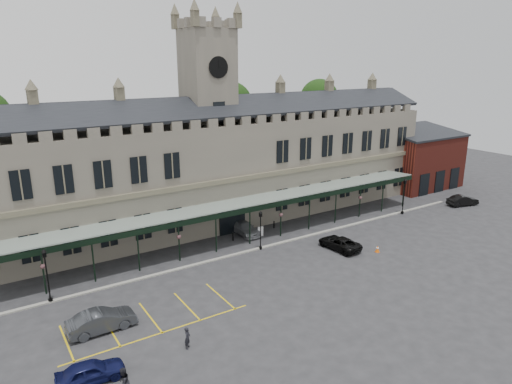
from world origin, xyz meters
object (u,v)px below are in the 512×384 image
person_a (187,338)px  clock_tower (209,112)px  lamp_post_mid (261,227)px  car_right_b (463,200)px  car_taxi (244,228)px  person_b (123,382)px  lamp_post_left (47,271)px  car_left_b (102,321)px  lamp_post_right (404,193)px  traffic_cone (377,249)px  sign_board (261,232)px  car_left_a (90,372)px  station_building (211,169)px  car_van (339,243)px

person_a → clock_tower: bearing=10.9°
lamp_post_mid → car_right_b: size_ratio=0.98×
lamp_post_mid → car_taxi: (0.86, 4.63, -1.79)m
car_taxi → person_b: 26.48m
lamp_post_left → car_left_b: (2.44, -6.32, -1.97)m
lamp_post_right → traffic_cone: (-11.77, -6.76, -2.42)m
lamp_post_right → car_taxi: lamp_post_right is taller
traffic_cone → person_a: bearing=-169.2°
lamp_post_left → sign_board: lamp_post_left is taller
car_left_b → car_taxi: 21.43m
clock_tower → car_right_b: clock_tower is taller
traffic_cone → car_left_a: 29.54m
car_right_b → station_building: bearing=81.8°
car_van → car_right_b: 24.09m
lamp_post_mid → traffic_cone: lamp_post_mid is taller
sign_board → person_a: size_ratio=0.71×
lamp_post_right → car_van: lamp_post_right is taller
person_a → car_van: bearing=-28.9°
person_a → lamp_post_left: bearing=72.1°
car_left_a → car_taxi: bearing=-47.4°
traffic_cone → car_right_b: size_ratio=0.16×
station_building → lamp_post_mid: bearing=-89.2°
lamp_post_right → person_b: size_ratio=2.59×
traffic_cone → car_left_a: (-29.23, -4.29, 0.35)m
car_taxi → person_a: person_a is taller
clock_tower → car_left_a: 31.89m
station_building → clock_tower: 6.64m
lamp_post_mid → sign_board: bearing=56.6°
sign_board → car_taxi: car_taxi is taller
lamp_post_right → car_right_b: lamp_post_right is taller
clock_tower → car_van: (7.00, -14.97, -12.46)m
person_b → clock_tower: bearing=-160.8°
car_left_a → lamp_post_right: bearing=-70.2°
clock_tower → car_left_b: bearing=-136.2°
person_b → car_van: bearing=166.3°
car_right_b → lamp_post_right: bearing=92.3°
lamp_post_right → car_left_a: size_ratio=1.16×
person_a → sign_board: bearing=-4.9°
lamp_post_right → car_left_a: (-41.00, -11.05, -2.08)m
car_left_b → sign_board: bearing=-65.7°
car_left_b → person_a: car_left_b is taller
station_building → sign_board: (2.14, -7.51, -5.92)m
car_right_b → car_left_b: bearing=108.9°
lamp_post_right → car_van: 15.19m
lamp_post_right → car_van: size_ratio=0.99×
sign_board → station_building: bearing=114.4°
sign_board → car_taxi: size_ratio=0.24×
sign_board → car_left_a: bearing=-137.9°
clock_tower → person_b: 32.67m
car_left_b → car_van: (24.50, 1.84, -0.14)m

